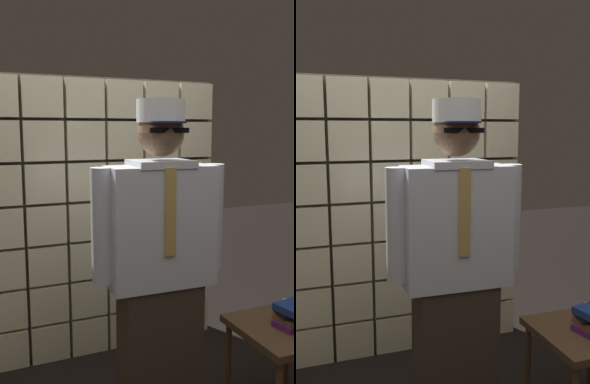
# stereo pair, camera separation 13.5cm
# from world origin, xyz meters

# --- Properties ---
(glass_block_wall) EXTENTS (2.03, 0.10, 2.03)m
(glass_block_wall) POSITION_xyz_m (-0.00, 1.39, 0.99)
(glass_block_wall) COLOR beige
(glass_block_wall) RESTS_ON ground
(standing_person) EXTENTS (0.71, 0.30, 1.79)m
(standing_person) POSITION_xyz_m (0.12, 0.37, 0.93)
(standing_person) COLOR #382D23
(standing_person) RESTS_ON ground
(side_table) EXTENTS (0.52, 0.52, 0.56)m
(side_table) POSITION_xyz_m (0.82, 0.23, 0.49)
(side_table) COLOR #513823
(side_table) RESTS_ON ground
(coffee_mug) EXTENTS (0.13, 0.08, 0.09)m
(coffee_mug) POSITION_xyz_m (0.92, 0.31, 0.61)
(coffee_mug) COLOR silver
(coffee_mug) RESTS_ON side_table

